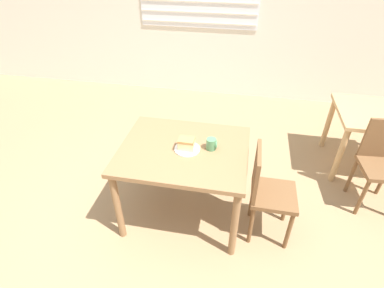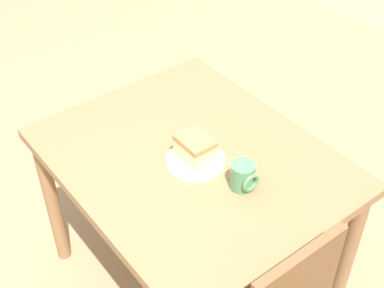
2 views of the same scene
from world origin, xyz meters
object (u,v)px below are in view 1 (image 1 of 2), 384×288
(dining_table_far, at_px, (377,122))
(cake_slice, at_px, (186,144))
(dining_table_near, at_px, (184,158))
(plate, at_px, (187,149))
(chair_near_window, at_px, (267,191))
(coffee_mug, at_px, (212,144))
(chair_far_corner, at_px, (381,162))

(dining_table_far, height_order, cake_slice, cake_slice)
(dining_table_near, distance_m, plate, 0.11)
(chair_near_window, distance_m, cake_slice, 0.77)
(coffee_mug, bearing_deg, chair_near_window, -15.15)
(cake_slice, bearing_deg, plate, -15.21)
(plate, bearing_deg, dining_table_near, 167.20)
(dining_table_far, distance_m, cake_slice, 2.14)
(dining_table_far, distance_m, chair_far_corner, 0.58)
(cake_slice, relative_size, coffee_mug, 1.33)
(plate, bearing_deg, dining_table_far, 30.34)
(chair_far_corner, xyz_separation_m, plate, (-1.74, -0.51, 0.27))
(dining_table_far, xyz_separation_m, chair_far_corner, (-0.10, -0.56, -0.10))
(dining_table_near, xyz_separation_m, dining_table_far, (1.86, 1.06, -0.06))
(chair_far_corner, bearing_deg, coffee_mug, -167.83)
(chair_near_window, height_order, cake_slice, chair_near_window)
(coffee_mug, bearing_deg, plate, -166.51)
(dining_table_far, distance_m, chair_near_window, 1.63)
(dining_table_far, relative_size, chair_near_window, 0.97)
(chair_far_corner, relative_size, coffee_mug, 8.89)
(chair_near_window, bearing_deg, coffee_mug, 74.85)
(dining_table_near, bearing_deg, cake_slice, -12.26)
(plate, bearing_deg, chair_far_corner, 16.29)
(chair_near_window, height_order, plate, chair_near_window)
(dining_table_near, xyz_separation_m, chair_near_window, (0.72, -0.09, -0.17))
(dining_table_far, relative_size, coffee_mug, 8.61)
(chair_far_corner, xyz_separation_m, coffee_mug, (-1.54, -0.46, 0.32))
(coffee_mug, bearing_deg, dining_table_near, -170.10)
(dining_table_near, height_order, chair_far_corner, chair_far_corner)
(dining_table_near, relative_size, coffee_mug, 10.87)
(dining_table_far, relative_size, plate, 3.98)
(coffee_mug, bearing_deg, cake_slice, -167.30)
(plate, distance_m, coffee_mug, 0.21)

